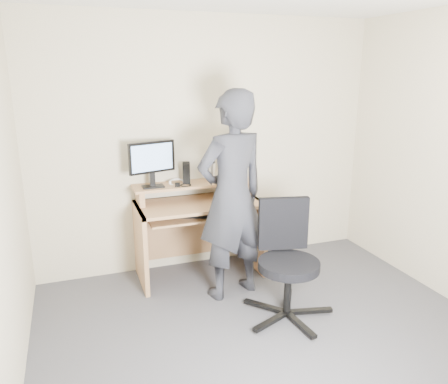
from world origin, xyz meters
TOP-DOWN VIEW (x-y plane):
  - ground at (0.00, 0.00)m, footprint 3.50×3.50m
  - back_wall at (0.00, 1.75)m, footprint 3.50×0.02m
  - desk at (-0.20, 1.53)m, footprint 1.20×0.60m
  - monitor at (-0.61, 1.57)m, footprint 0.45×0.16m
  - external_drive at (-0.27, 1.63)m, footprint 0.10×0.14m
  - travel_mug at (-0.02, 1.62)m, footprint 0.09×0.09m
  - smartphone at (0.13, 1.59)m, footprint 0.11×0.14m
  - charger at (-0.39, 1.51)m, footprint 0.05×0.05m
  - headphones at (-0.37, 1.64)m, footprint 0.16×0.16m
  - keyboard at (-0.24, 1.36)m, footprint 0.49×0.33m
  - mouse at (0.06, 1.35)m, footprint 0.10×0.07m
  - office_chair at (0.26, 0.52)m, footprint 0.75×0.73m
  - person at (-0.04, 0.99)m, footprint 0.76×0.59m

SIDE VIEW (x-z plane):
  - ground at x=0.00m, z-range 0.00..0.00m
  - office_chair at x=0.26m, z-range 0.04..0.99m
  - desk at x=-0.20m, z-range 0.09..1.00m
  - keyboard at x=-0.24m, z-range 0.65..0.68m
  - mouse at x=0.06m, z-range 0.75..0.79m
  - smartphone at x=0.13m, z-range 0.91..0.92m
  - headphones at x=-0.37m, z-range 0.89..0.95m
  - person at x=-0.04m, z-range 0.00..1.84m
  - charger at x=-0.39m, z-range 0.91..0.94m
  - travel_mug at x=-0.02m, z-range 0.91..1.09m
  - external_drive at x=-0.27m, z-range 0.91..1.11m
  - monitor at x=-0.61m, z-range 0.95..1.39m
  - back_wall at x=0.00m, z-range 0.00..2.50m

